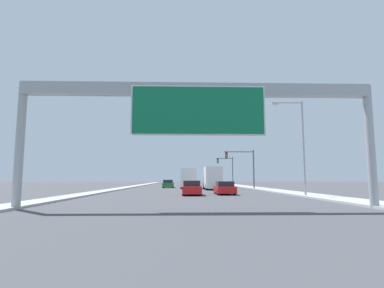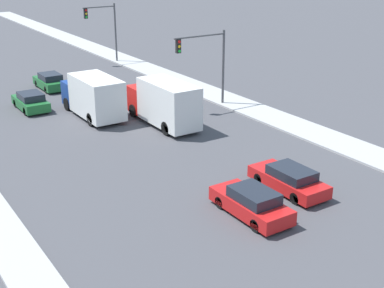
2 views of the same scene
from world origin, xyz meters
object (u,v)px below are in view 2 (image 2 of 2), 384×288
(truck_box_secondary, at_px, (164,103))
(traffic_light_mid_block, at_px, (106,24))
(car_mid_left, at_px, (31,102))
(traffic_light_near_intersection, at_px, (208,56))
(car_near_center, at_px, (50,82))
(car_mid_center, at_px, (252,203))
(car_near_right, at_px, (289,179))
(truck_box_primary, at_px, (93,96))

(truck_box_secondary, bearing_deg, traffic_light_mid_block, 75.61)
(car_mid_left, bearing_deg, traffic_light_near_intersection, -30.59)
(car_near_center, distance_m, car_mid_left, 6.46)
(traffic_light_near_intersection, relative_size, traffic_light_mid_block, 0.96)
(car_mid_left, bearing_deg, truck_box_secondary, -52.56)
(car_mid_left, relative_size, truck_box_secondary, 0.57)
(car_mid_center, relative_size, traffic_light_mid_block, 0.71)
(car_near_right, relative_size, traffic_light_mid_block, 0.73)
(car_mid_left, relative_size, truck_box_primary, 0.59)
(truck_box_primary, xyz_separation_m, truck_box_secondary, (3.50, -4.65, 0.06))
(truck_box_primary, distance_m, traffic_light_near_intersection, 9.50)
(traffic_light_near_intersection, bearing_deg, traffic_light_mid_block, 88.88)
(traffic_light_mid_block, bearing_deg, car_mid_center, -104.10)
(car_near_right, relative_size, traffic_light_near_intersection, 0.76)
(truck_box_secondary, bearing_deg, car_mid_center, -103.65)
(car_mid_left, relative_size, car_mid_center, 0.94)
(car_near_center, distance_m, traffic_light_near_intersection, 15.77)
(car_mid_center, distance_m, traffic_light_near_intersection, 18.84)
(car_near_center, distance_m, truck_box_secondary, 15.02)
(truck_box_primary, bearing_deg, car_near_center, 90.00)
(car_mid_left, xyz_separation_m, car_mid_center, (3.50, -23.55, 0.01))
(truck_box_primary, height_order, truck_box_secondary, truck_box_secondary)
(traffic_light_near_intersection, bearing_deg, truck_box_secondary, -159.92)
(car_mid_center, bearing_deg, traffic_light_mid_block, 75.90)
(car_mid_left, height_order, traffic_light_mid_block, traffic_light_mid_block)
(car_near_right, xyz_separation_m, traffic_light_mid_block, (5.62, 35.22, 3.62))
(car_near_right, bearing_deg, truck_box_primary, 101.03)
(car_near_center, distance_m, traffic_light_mid_block, 12.24)
(car_mid_center, bearing_deg, traffic_light_near_intersection, 61.85)
(traffic_light_near_intersection, height_order, traffic_light_mid_block, traffic_light_mid_block)
(truck_box_secondary, height_order, traffic_light_near_intersection, traffic_light_near_intersection)
(car_mid_left, distance_m, traffic_light_near_intersection, 14.63)
(car_near_right, distance_m, car_mid_center, 3.67)
(car_near_right, height_order, truck_box_primary, truck_box_primary)
(car_near_center, relative_size, traffic_light_near_intersection, 0.69)
(traffic_light_mid_block, bearing_deg, car_near_center, -141.18)
(car_near_center, distance_m, car_near_right, 28.10)
(car_near_center, xyz_separation_m, truck_box_primary, (0.00, -9.92, 0.95))
(car_near_right, distance_m, truck_box_secondary, 13.35)
(traffic_light_mid_block, bearing_deg, car_near_right, -99.07)
(truck_box_secondary, bearing_deg, truck_box_primary, 126.97)
(traffic_light_near_intersection, distance_m, traffic_light_mid_block, 20.00)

